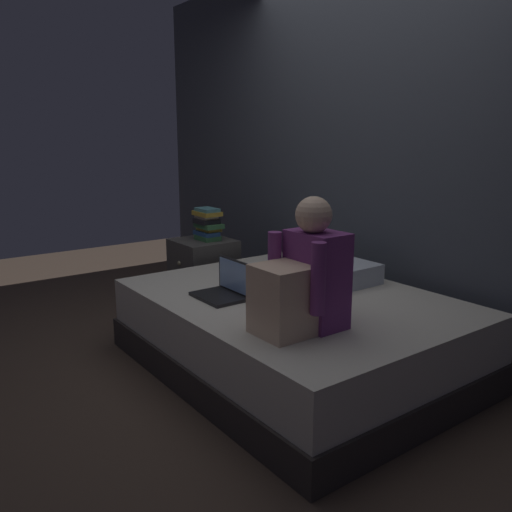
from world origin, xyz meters
TOP-DOWN VIEW (x-y plane):
  - ground_plane at (0.00, 0.00)m, footprint 8.00×8.00m
  - wall_back at (0.00, 1.20)m, footprint 5.60×0.10m
  - bed at (0.20, 0.30)m, footprint 2.00×1.50m
  - nightstand at (-1.10, 0.45)m, footprint 0.44×0.46m
  - person_sitting at (0.65, -0.02)m, footprint 0.39×0.44m
  - laptop at (-0.02, -0.05)m, footprint 0.32×0.23m
  - pillow at (0.08, 0.75)m, footprint 0.56×0.36m
  - book_stack at (-1.08, 0.48)m, footprint 0.24×0.17m
  - clothes_pile at (-0.27, 0.72)m, footprint 0.25×0.28m

SIDE VIEW (x-z plane):
  - ground_plane at x=0.00m, z-range 0.00..0.00m
  - bed at x=0.20m, z-range 0.00..0.46m
  - nightstand at x=-1.10m, z-range 0.00..0.58m
  - laptop at x=-0.02m, z-range 0.41..0.63m
  - clothes_pile at x=-0.27m, z-range 0.46..0.58m
  - pillow at x=0.08m, z-range 0.46..0.59m
  - book_stack at x=-1.08m, z-range 0.58..0.83m
  - person_sitting at x=0.65m, z-range 0.38..1.04m
  - wall_back at x=0.00m, z-range 0.00..2.70m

